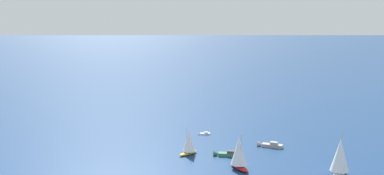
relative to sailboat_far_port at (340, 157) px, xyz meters
The scene contains 6 objects.
sailboat_far_port is the anchor object (origin of this frame).
motorboat_far_stbd 61.96m from the sailboat_far_port, 29.67° to the left, with size 1.75×5.14×1.46m.
motorboat_inshore 38.70m from the sailboat_far_port, 49.16° to the left, with size 5.45×9.48×2.68m.
sailboat_trailing 50.53m from the sailboat_far_port, 54.66° to the left, with size 6.10×7.91×10.16m.
motorboat_mid_cluster 34.42m from the sailboat_far_port, 17.82° to the left, with size 6.95×9.21×2.71m.
sailboat_outer_ring_e 30.62m from the sailboat_far_port, 67.52° to the left, with size 9.66×6.36×12.01m.
Camera 1 is at (-122.44, 23.75, 49.10)m, focal length 41.66 mm.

